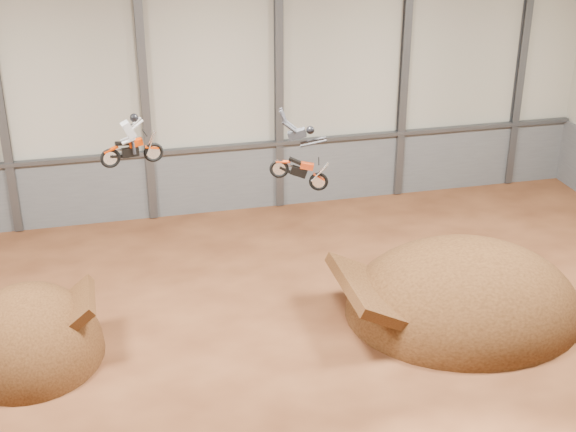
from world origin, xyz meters
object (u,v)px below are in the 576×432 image
object	(u,v)px
takeoff_ramp	(32,355)
fmx_rider_b	(296,151)
fmx_rider_a	(131,138)
landing_ramp	(462,311)

from	to	relation	value
takeoff_ramp	fmx_rider_b	bearing A→B (deg)	-2.60
takeoff_ramp	fmx_rider_b	world-z (taller)	fmx_rider_b
fmx_rider_a	fmx_rider_b	distance (m)	5.85
fmx_rider_a	fmx_rider_b	bearing A→B (deg)	-16.04
landing_ramp	fmx_rider_a	size ratio (longest dim) A/B	4.38
landing_ramp	fmx_rider_b	bearing A→B (deg)	176.54
landing_ramp	fmx_rider_b	distance (m)	10.22
landing_ramp	fmx_rider_b	xyz separation A→B (m)	(-6.99, 0.42, 7.44)
fmx_rider_a	takeoff_ramp	bearing A→B (deg)	175.46
takeoff_ramp	landing_ramp	xyz separation A→B (m)	(17.07, -0.88, 0.00)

